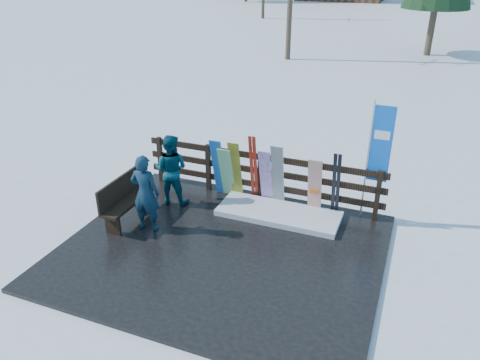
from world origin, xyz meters
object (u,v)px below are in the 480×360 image
at_px(rental_flag, 378,149).
at_px(snowboard_5, 315,187).
at_px(snowboard_3, 266,177).
at_px(snowboard_1, 227,173).
at_px(snowboard_0, 219,168).
at_px(snowboard_2, 236,171).
at_px(person_back, 171,169).
at_px(bench, 125,198).
at_px(snowboard_4, 278,176).
at_px(person_front, 145,193).

bearing_deg(rental_flag, snowboard_5, -166.87).
distance_m(snowboard_3, snowboard_5, 1.10).
bearing_deg(snowboard_3, snowboard_1, 180.00).
height_order(snowboard_0, snowboard_3, snowboard_0).
height_order(snowboard_2, snowboard_3, snowboard_2).
height_order(snowboard_0, rental_flag, rental_flag).
bearing_deg(snowboard_3, snowboard_5, 0.00).
height_order(snowboard_0, snowboard_1, snowboard_0).
distance_m(snowboard_0, person_back, 1.09).
bearing_deg(person_back, bench, 55.95).
bearing_deg(snowboard_4, person_back, -164.17).
bearing_deg(person_back, snowboard_4, -172.17).
distance_m(bench, snowboard_0, 2.21).
relative_size(snowboard_3, snowboard_5, 1.06).
relative_size(snowboard_0, person_front, 0.91).
height_order(snowboard_4, rental_flag, rental_flag).
distance_m(snowboard_1, snowboard_3, 0.94).
bearing_deg(snowboard_5, bench, -154.81).
relative_size(snowboard_2, rental_flag, 0.57).
height_order(snowboard_1, person_front, person_front).
distance_m(snowboard_3, person_front, 2.67).
relative_size(snowboard_5, person_front, 0.82).
bearing_deg(snowboard_5, snowboard_0, 180.00).
bearing_deg(person_back, snowboard_5, -176.25).
bearing_deg(snowboard_4, person_front, -139.59).
xyz_separation_m(snowboard_0, rental_flag, (3.40, 0.27, 0.88)).
height_order(bench, snowboard_5, snowboard_5).
height_order(snowboard_0, snowboard_5, snowboard_0).
bearing_deg(snowboard_4, snowboard_1, 180.00).
bearing_deg(bench, rental_flag, 22.44).
relative_size(bench, snowboard_4, 0.98).
xyz_separation_m(snowboard_0, snowboard_2, (0.42, 0.00, -0.00)).
xyz_separation_m(snowboard_2, snowboard_3, (0.72, -0.00, -0.04)).
relative_size(bench, snowboard_0, 1.01).
distance_m(snowboard_5, person_back, 3.18).
xyz_separation_m(bench, snowboard_2, (1.81, 1.71, 0.21)).
bearing_deg(person_back, snowboard_2, -161.34).
relative_size(snowboard_0, snowboard_1, 1.13).
bearing_deg(bench, snowboard_5, 25.19).
bearing_deg(person_front, snowboard_4, -145.13).
distance_m(snowboard_5, person_front, 3.54).
relative_size(snowboard_2, snowboard_5, 1.10).
bearing_deg(snowboard_3, snowboard_2, 180.00).
xyz_separation_m(snowboard_0, snowboard_4, (1.41, 0.00, 0.03)).
height_order(snowboard_2, person_front, person_front).
distance_m(snowboard_2, person_back, 1.44).
relative_size(snowboard_4, snowboard_5, 1.15).
bearing_deg(snowboard_5, snowboard_2, 180.00).
height_order(snowboard_5, person_back, person_back).
height_order(snowboard_0, snowboard_2, snowboard_0).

